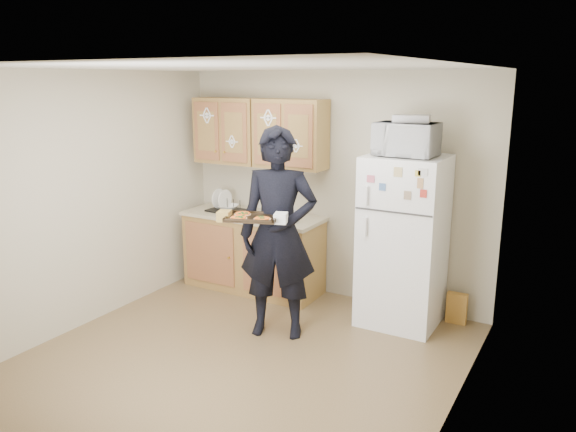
# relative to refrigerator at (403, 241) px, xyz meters

# --- Properties ---
(floor) EXTENTS (3.60, 3.60, 0.00)m
(floor) POSITION_rel_refrigerator_xyz_m (-0.95, -1.43, -0.85)
(floor) COLOR brown
(floor) RESTS_ON ground
(ceiling) EXTENTS (3.60, 3.60, 0.00)m
(ceiling) POSITION_rel_refrigerator_xyz_m (-0.95, -1.43, 1.65)
(ceiling) COLOR white
(ceiling) RESTS_ON wall_back
(wall_back) EXTENTS (3.60, 0.04, 2.50)m
(wall_back) POSITION_rel_refrigerator_xyz_m (-0.95, 0.37, 0.40)
(wall_back) COLOR #BDB399
(wall_back) RESTS_ON floor
(wall_front) EXTENTS (3.60, 0.04, 2.50)m
(wall_front) POSITION_rel_refrigerator_xyz_m (-0.95, -3.23, 0.40)
(wall_front) COLOR #BDB399
(wall_front) RESTS_ON floor
(wall_left) EXTENTS (0.04, 3.60, 2.50)m
(wall_left) POSITION_rel_refrigerator_xyz_m (-2.75, -1.43, 0.40)
(wall_left) COLOR #BDB399
(wall_left) RESTS_ON floor
(wall_right) EXTENTS (0.04, 3.60, 2.50)m
(wall_right) POSITION_rel_refrigerator_xyz_m (0.85, -1.43, 0.40)
(wall_right) COLOR #BDB399
(wall_right) RESTS_ON floor
(refrigerator) EXTENTS (0.75, 0.70, 1.70)m
(refrigerator) POSITION_rel_refrigerator_xyz_m (0.00, 0.00, 0.00)
(refrigerator) COLOR white
(refrigerator) RESTS_ON floor
(base_cabinet) EXTENTS (1.60, 0.60, 0.86)m
(base_cabinet) POSITION_rel_refrigerator_xyz_m (-1.80, 0.05, -0.42)
(base_cabinet) COLOR brown
(base_cabinet) RESTS_ON floor
(countertop) EXTENTS (1.64, 0.64, 0.04)m
(countertop) POSITION_rel_refrigerator_xyz_m (-1.80, 0.05, 0.03)
(countertop) COLOR #BEAF92
(countertop) RESTS_ON base_cabinet
(upper_cab_left) EXTENTS (0.80, 0.33, 0.75)m
(upper_cab_left) POSITION_rel_refrigerator_xyz_m (-2.20, 0.18, 0.98)
(upper_cab_left) COLOR brown
(upper_cab_left) RESTS_ON wall_back
(upper_cab_right) EXTENTS (0.80, 0.33, 0.75)m
(upper_cab_right) POSITION_rel_refrigerator_xyz_m (-1.38, 0.18, 0.98)
(upper_cab_right) COLOR brown
(upper_cab_right) RESTS_ON wall_back
(cereal_box) EXTENTS (0.20, 0.07, 0.32)m
(cereal_box) POSITION_rel_refrigerator_xyz_m (0.52, 0.24, -0.69)
(cereal_box) COLOR gold
(cereal_box) RESTS_ON floor
(person) EXTENTS (0.85, 0.70, 2.00)m
(person) POSITION_rel_refrigerator_xyz_m (-0.94, -0.83, 0.15)
(person) COLOR black
(person) RESTS_ON floor
(baking_tray) EXTENTS (0.55, 0.47, 0.04)m
(baking_tray) POSITION_rel_refrigerator_xyz_m (-1.04, -1.12, 0.35)
(baking_tray) COLOR black
(baking_tray) RESTS_ON person
(pizza_front_left) EXTENTS (0.15, 0.15, 0.02)m
(pizza_front_left) POSITION_rel_refrigerator_xyz_m (-1.12, -1.22, 0.37)
(pizza_front_left) COLOR orange
(pizza_front_left) RESTS_ON baking_tray
(pizza_front_right) EXTENTS (0.15, 0.15, 0.02)m
(pizza_front_right) POSITION_rel_refrigerator_xyz_m (-0.92, -1.15, 0.37)
(pizza_front_right) COLOR orange
(pizza_front_right) RESTS_ON baking_tray
(pizza_back_left) EXTENTS (0.15, 0.15, 0.02)m
(pizza_back_left) POSITION_rel_refrigerator_xyz_m (-1.17, -1.08, 0.37)
(pizza_back_left) COLOR orange
(pizza_back_left) RESTS_ON baking_tray
(microwave) EXTENTS (0.58, 0.40, 0.31)m
(microwave) POSITION_rel_refrigerator_xyz_m (-0.01, -0.05, 1.01)
(microwave) COLOR white
(microwave) RESTS_ON refrigerator
(foil_pan) EXTENTS (0.37, 0.29, 0.07)m
(foil_pan) POSITION_rel_refrigerator_xyz_m (0.03, -0.02, 1.20)
(foil_pan) COLOR #B1B1B8
(foil_pan) RESTS_ON microwave
(dish_rack) EXTENTS (0.45, 0.36, 0.17)m
(dish_rack) POSITION_rel_refrigerator_xyz_m (-2.14, 0.03, 0.14)
(dish_rack) COLOR black
(dish_rack) RESTS_ON countertop
(bowl) EXTENTS (0.28, 0.28, 0.06)m
(bowl) POSITION_rel_refrigerator_xyz_m (-2.13, 0.03, 0.10)
(bowl) COLOR silver
(bowl) RESTS_ON dish_rack
(soap_bottle) EXTENTS (0.10, 0.10, 0.20)m
(soap_bottle) POSITION_rel_refrigerator_xyz_m (-1.20, -0.07, 0.15)
(soap_bottle) COLOR white
(soap_bottle) RESTS_ON countertop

